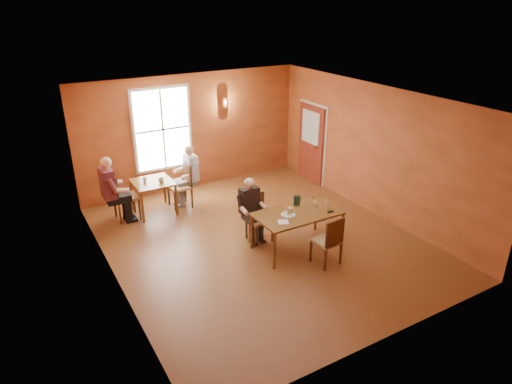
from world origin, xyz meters
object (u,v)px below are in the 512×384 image
second_table (154,197)px  chair_diner_white (180,186)px  chair_diner_maroon (126,196)px  main_table (297,230)px  chair_empty (327,240)px  diner_main (260,213)px  chair_diner_main (259,219)px  diner_maroon (123,188)px  diner_white (180,179)px

second_table → chair_diner_white: 0.67m
chair_diner_white → chair_diner_maroon: 1.30m
main_table → chair_diner_white: bearing=113.2°
main_table → chair_empty: bearing=-78.5°
diner_main → chair_empty: bearing=115.4°
chair_empty → chair_diner_maroon: chair_diner_maroon is taller
chair_empty → chair_diner_maroon: (-2.77, 3.82, 0.06)m
chair_empty → chair_diner_white: bearing=105.2°
chair_empty → chair_diner_white: (-1.47, 3.82, 0.04)m
chair_diner_maroon → second_table: bearing=90.0°
chair_diner_main → diner_maroon: (-2.14, 2.41, 0.27)m
chair_diner_white → diner_maroon: (-1.33, 0.00, 0.23)m
chair_diner_main → second_table: bearing=-58.8°
main_table → diner_main: 0.84m
second_table → chair_diner_maroon: size_ratio=0.79×
chair_diner_white → chair_empty: bearing=-159.0°
second_table → diner_white: diner_white is taller
diner_main → chair_diner_maroon: bearing=-49.1°
second_table → chair_diner_white: chair_diner_white is taller
second_table → chair_diner_maroon: (-0.65, 0.00, 0.17)m
main_table → second_table: main_table is taller
chair_diner_main → chair_diner_maroon: size_ratio=0.89×
chair_diner_maroon → main_table: bearing=40.5°
main_table → diner_main: bearing=128.9°
diner_white → chair_diner_maroon: diner_white is taller
chair_diner_white → diner_white: diner_white is taller
diner_white → chair_diner_maroon: size_ratio=1.27×
chair_diner_main → second_table: chair_diner_main is taller
chair_diner_white → diner_white: bearing=-90.0°
chair_diner_main → chair_diner_maroon: (-2.11, 2.41, 0.06)m
chair_empty → diner_maroon: (-2.80, 3.82, 0.27)m
second_table → diner_white: (0.68, 0.00, 0.32)m
diner_main → chair_diner_maroon: size_ratio=1.16×
diner_white → diner_maroon: (-1.36, 0.00, 0.06)m
chair_diner_white → diner_white: (0.03, 0.00, 0.17)m
diner_main → chair_diner_white: (-0.81, 2.44, -0.11)m
main_table → chair_diner_main: (-0.50, 0.65, 0.10)m
main_table → chair_diner_maroon: (-2.61, 3.06, 0.16)m
chair_diner_white → main_table: bearing=-156.8°
main_table → chair_diner_maroon: size_ratio=1.51×
diner_main → diner_white: (-0.78, 2.44, 0.06)m
diner_main → chair_diner_maroon: (-2.11, 2.44, -0.09)m
diner_main → chair_empty: (0.65, -1.38, -0.15)m
main_table → diner_maroon: size_ratio=1.10×
chair_diner_main → diner_main: bearing=90.0°
diner_main → diner_white: size_ratio=0.91×
diner_white → main_table: bearing=-157.3°
diner_main → second_table: 2.86m
main_table → chair_diner_white: size_ratio=1.56×
chair_diner_white → diner_white: 0.17m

